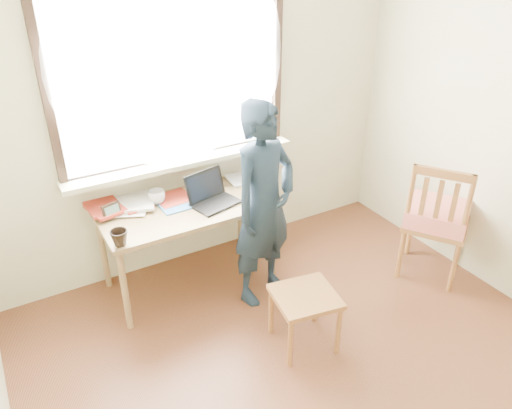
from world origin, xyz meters
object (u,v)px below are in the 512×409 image
laptop (211,196)px  mug_dark (119,238)px  mug_white (157,197)px  side_chair (437,217)px  person (264,206)px  desk (187,215)px  work_chair (305,302)px

laptop → mug_dark: size_ratio=3.36×
mug_white → side_chair: (1.91, -1.03, -0.21)m
person → laptop: bearing=105.3°
desk → work_chair: bearing=-68.9°
work_chair → person: bearing=86.2°
desk → side_chair: side_chair is taller
laptop → side_chair: size_ratio=0.39×
mug_dark → side_chair: side_chair is taller
mug_white → laptop: bearing=-28.5°
mug_dark → desk: bearing=24.5°
laptop → desk: bearing=170.5°
laptop → work_chair: size_ratio=0.85×
mug_white → person: size_ratio=0.08×
desk → mug_dark: (-0.58, -0.26, 0.13)m
laptop → mug_white: (-0.36, 0.20, -0.00)m
laptop → side_chair: 1.78m
mug_white → work_chair: bearing=-64.6°
work_chair → side_chair: size_ratio=0.45×
desk → person: bearing=-43.4°
mug_white → person: person is taller
laptop → work_chair: 1.08m
side_chair → mug_white: bearing=151.7°
mug_white → side_chair: side_chair is taller
mug_white → mug_dark: size_ratio=1.11×
work_chair → person: size_ratio=0.30×
person → work_chair: bearing=-111.0°
side_chair → mug_dark: bearing=165.4°
mug_dark → work_chair: (0.97, -0.75, -0.40)m
work_chair → side_chair: side_chair is taller
laptop → mug_dark: 0.81m
mug_white → side_chair: size_ratio=0.13×
mug_white → work_chair: 1.36m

